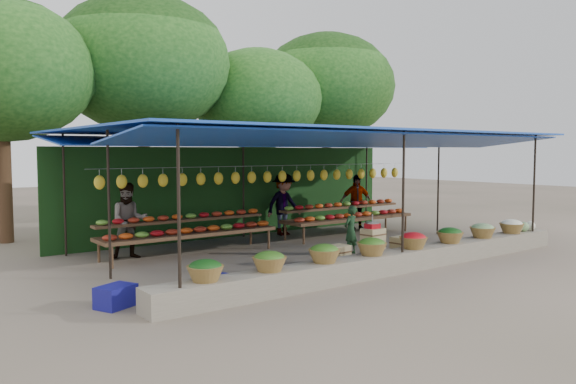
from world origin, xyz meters
TOP-DOWN VIEW (x-y plane):
  - ground at (0.00, 0.00)m, footprint 60.00×60.00m
  - stone_curb at (0.00, -2.75)m, footprint 10.60×0.55m
  - stall_canopy at (-0.00, 0.07)m, footprint 10.80×6.60m
  - produce_baskets at (-0.10, -2.75)m, footprint 8.98×0.58m
  - netting_backdrop at (0.00, 3.15)m, footprint 10.60×0.06m
  - tree_row at (0.50, 6.09)m, footprint 16.51×5.50m
  - fruit_table_left at (-2.49, 1.35)m, footprint 4.21×0.95m
  - fruit_table_right at (2.51, 1.35)m, footprint 4.21×0.95m
  - crate_counter at (0.06, -2.01)m, footprint 2.38×0.38m
  - weighing_scale at (0.07, -2.01)m, footprint 0.28×0.28m
  - vendor_seated at (0.55, -0.84)m, footprint 0.46×0.36m
  - customer_left at (-3.75, 1.73)m, footprint 0.97×0.84m
  - customer_mid at (1.09, 2.50)m, footprint 1.15×0.68m
  - customer_right at (3.47, 2.01)m, footprint 1.06×0.84m
  - blue_crate_front at (-3.64, -2.06)m, footprint 0.56×0.50m
  - blue_crate_back at (-5.40, -1.94)m, footprint 0.68×0.60m

SIDE VIEW (x-z plane):
  - ground at x=0.00m, z-range 0.00..0.00m
  - blue_crate_front at x=-3.64m, z-range 0.00..0.28m
  - blue_crate_back at x=-5.40m, z-range 0.00..0.34m
  - stone_curb at x=0.00m, z-range 0.00..0.40m
  - crate_counter at x=0.06m, z-range -0.07..0.70m
  - vendor_seated at x=0.55m, z-range 0.00..1.12m
  - produce_baskets at x=-0.10m, z-range 0.40..0.73m
  - fruit_table_left at x=-2.49m, z-range 0.14..1.07m
  - fruit_table_right at x=2.51m, z-range 0.14..1.07m
  - customer_right at x=3.47m, z-range 0.00..1.68m
  - weighing_scale at x=0.07m, z-range 0.69..0.99m
  - customer_left at x=-3.75m, z-range 0.00..1.70m
  - customer_mid at x=1.09m, z-range 0.00..1.76m
  - netting_backdrop at x=0.00m, z-range 0.00..2.50m
  - stall_canopy at x=0.00m, z-range 1.26..4.08m
  - tree_row at x=0.50m, z-range 1.14..8.26m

